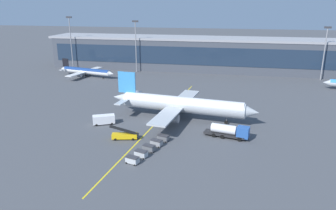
{
  "coord_description": "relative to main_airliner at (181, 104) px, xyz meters",
  "views": [
    {
      "loc": [
        20.77,
        -80.41,
        31.23
      ],
      "look_at": [
        3.62,
        2.12,
        4.5
      ],
      "focal_mm": 34.4,
      "sensor_mm": 36.0,
      "label": 1
    }
  ],
  "objects": [
    {
      "name": "apron_light_mast_1",
      "position": [
        50.25,
        59.96,
        8.83
      ],
      "size": [
        2.8,
        0.5,
        22.24
      ],
      "color": "gray",
      "rests_on": "ground_plane"
    },
    {
      "name": "belt_loader",
      "position": [
        -10.93,
        -16.88,
        -3.26
      ],
      "size": [
        7.02,
        3.24,
        3.49
      ],
      "color": "yellow",
      "rests_on": "ground_plane"
    },
    {
      "name": "main_airliner",
      "position": [
        0.0,
        0.0,
        0.0
      ],
      "size": [
        42.49,
        33.63,
        12.38
      ],
      "color": "#B2B7BC",
      "rests_on": "ground_plane"
    },
    {
      "name": "fuel_tanker",
      "position": [
        13.71,
        -10.93,
        -2.51
      ],
      "size": [
        11.08,
        4.61,
        3.25
      ],
      "color": "#232326",
      "rests_on": "ground_plane"
    },
    {
      "name": "apron_light_mast_0",
      "position": [
        -64.19,
        59.96,
        10.42
      ],
      "size": [
        2.8,
        0.5,
        25.32
      ],
      "color": "gray",
      "rests_on": "ground_plane"
    },
    {
      "name": "baggage_cart_3",
      "position": [
        -2.53,
        -19.05,
        -3.47
      ],
      "size": [
        2.98,
        2.26,
        1.48
      ],
      "color": "gray",
      "rests_on": "ground_plane"
    },
    {
      "name": "apron_lead_in_line",
      "position": [
        -5.88,
        -2.16,
        -4.25
      ],
      "size": [
        7.92,
        79.66,
        0.01
      ],
      "primitive_type": "cube",
      "rotation": [
        0.0,
        0.0,
        -0.1
      ],
      "color": "yellow",
      "rests_on": "ground_plane"
    },
    {
      "name": "apron_light_mast_2",
      "position": [
        -31.49,
        59.96,
        9.63
      ],
      "size": [
        2.8,
        0.5,
        23.79
      ],
      "color": "gray",
      "rests_on": "ground_plane"
    },
    {
      "name": "baggage_cart_1",
      "position": [
        -4.38,
        -25.17,
        -3.47
      ],
      "size": [
        2.98,
        2.26,
        1.48
      ],
      "color": "#B2B7BC",
      "rests_on": "ground_plane"
    },
    {
      "name": "lavatory_truck",
      "position": [
        -19.83,
        -8.46,
        -2.83
      ],
      "size": [
        6.22,
        4.62,
        2.5
      ],
      "color": "white",
      "rests_on": "ground_plane"
    },
    {
      "name": "baggage_cart_2",
      "position": [
        -3.45,
        -22.11,
        -3.47
      ],
      "size": [
        2.98,
        2.26,
        1.48
      ],
      "color": "#595B60",
      "rests_on": "ground_plane"
    },
    {
      "name": "baggage_cart_4",
      "position": [
        -1.6,
        -15.99,
        -3.47
      ],
      "size": [
        2.98,
        2.26,
        1.48
      ],
      "color": "#595B60",
      "rests_on": "ground_plane"
    },
    {
      "name": "commuter_jet_near",
      "position": [
        -50.2,
        45.3,
        -1.68
      ],
      "size": [
        28.25,
        22.66,
        7.42
      ],
      "color": "white",
      "rests_on": "ground_plane"
    },
    {
      "name": "ground_plane",
      "position": [
        -6.97,
        -4.16,
        -4.25
      ],
      "size": [
        700.0,
        700.0,
        0.0
      ],
      "primitive_type": "plane",
      "color": "#47494F"
    },
    {
      "name": "terminal_building",
      "position": [
        6.11,
        71.92,
        3.58
      ],
      "size": [
        166.76,
        19.9,
        15.62
      ],
      "color": "#424751",
      "rests_on": "ground_plane"
    },
    {
      "name": "baggage_cart_0",
      "position": [
        -5.31,
        -28.24,
        -3.47
      ],
      "size": [
        2.98,
        2.26,
        1.48
      ],
      "color": "#B2B7BC",
      "rests_on": "ground_plane"
    }
  ]
}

